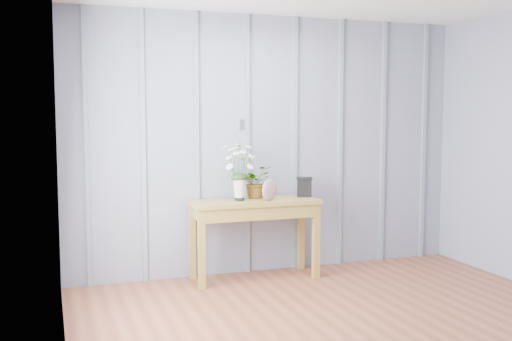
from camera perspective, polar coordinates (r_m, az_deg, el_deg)
name	(u,v)px	position (r m, az deg, el deg)	size (l,w,h in m)	color
room_shell	(333,56)	(4.67, 7.32, 10.73)	(4.00, 4.50, 2.50)	#858DA7
sideboard	(254,212)	(5.62, -0.17, -3.96)	(1.20, 0.45, 0.75)	olive
daisy_vase	(239,163)	(5.52, -1.59, 0.74)	(0.40, 0.30, 0.56)	black
spider_plant	(256,182)	(5.71, -0.02, -1.09)	(0.28, 0.24, 0.31)	#223C15
felt_disc_vessel	(270,190)	(5.54, 1.29, -1.85)	(0.20, 0.06, 0.20)	#814767
carved_box	(304,187)	(5.83, 4.63, -1.56)	(0.19, 0.17, 0.19)	black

